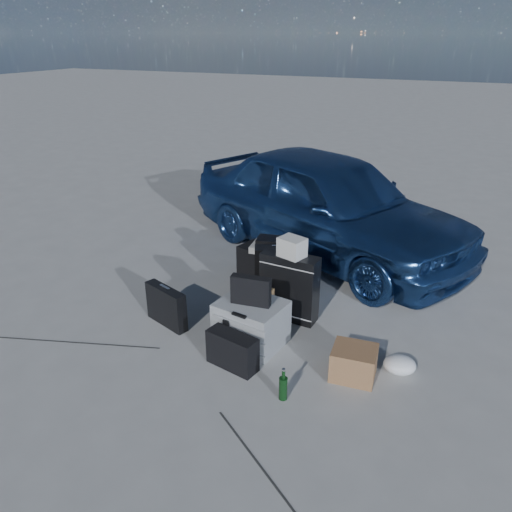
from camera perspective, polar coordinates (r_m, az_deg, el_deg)
The scene contains 16 objects.
ground at distance 4.58m, azimuth -2.38°, elevation -10.99°, with size 60.00×60.00×0.00m, color #9E9D99.
car at distance 6.42m, azimuth 8.05°, elevation 5.99°, with size 1.57×3.89×1.33m, color #2A5295.
pelican_case at distance 4.60m, azimuth -0.55°, elevation -7.65°, with size 0.58×0.47×0.42m, color #979A9C.
laptop_bag at distance 4.42m, azimuth -0.59°, elevation -3.97°, with size 0.36×0.09×0.27m, color black.
briefcase at distance 4.97m, azimuth -10.22°, elevation -5.67°, with size 0.51×0.11×0.39m, color black.
suitcase_left at distance 5.24m, azimuth 2.51°, elevation -2.17°, with size 0.48×0.17×0.63m, color black.
suitcase_right at distance 4.95m, azimuth 3.84°, elevation -3.54°, with size 0.57×0.20×0.68m, color black.
white_carton at distance 4.74m, azimuth 4.14°, elevation 1.01°, with size 0.24×0.19×0.19m, color beige.
duffel_bag at distance 5.72m, azimuth 1.75°, elevation -1.16°, with size 0.77×0.33×0.39m, color black.
flat_box_white at distance 5.63m, azimuth 1.76°, elevation 0.99°, with size 0.43×0.32×0.08m, color beige.
flat_box_black at distance 5.62m, azimuth 1.73°, elevation 1.74°, with size 0.31×0.22×0.07m, color black.
kraft_bag at distance 4.93m, azimuth 0.17°, elevation -5.64°, with size 0.28×0.17×0.38m, color #A17B46.
cardboard_box at distance 4.31m, azimuth 11.11°, elevation -11.89°, with size 0.36×0.31×0.27m, color brown.
plastic_bag at distance 4.47m, azimuth 16.10°, elevation -11.86°, with size 0.27×0.23×0.15m, color silver.
messenger_bag at distance 4.33m, azimuth -2.72°, elevation -10.75°, with size 0.45×0.17×0.32m, color black.
green_bottle at distance 4.01m, azimuth 3.13°, elevation -14.47°, with size 0.07×0.07×0.27m, color black.
Camera 1 is at (1.73, -3.33, 2.63)m, focal length 35.00 mm.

